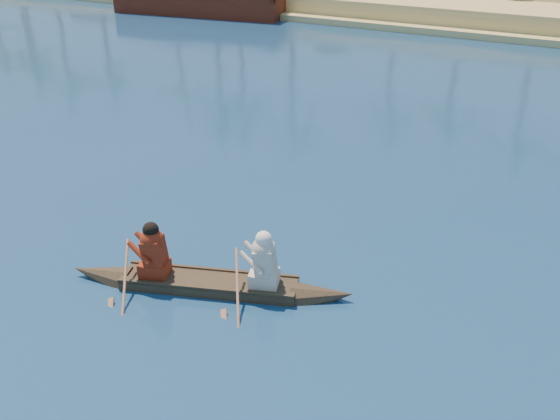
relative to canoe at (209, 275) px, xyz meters
The scene contains 3 objects.
ground 8.95m from the canoe, 153.43° to the left, with size 160.00×160.00×0.00m, color navy.
canoe is the anchor object (origin of this frame).
barge_mid 31.87m from the canoe, 125.34° to the left, with size 11.60×5.27×1.86m.
Camera 1 is at (14.14, -12.25, 6.88)m, focal length 40.00 mm.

